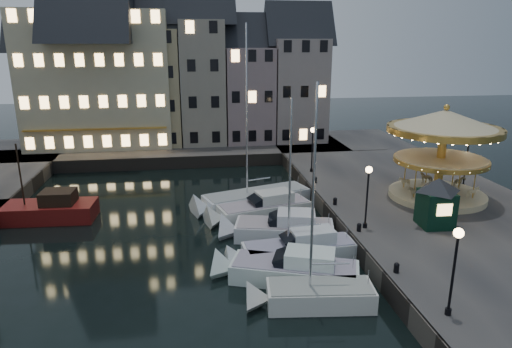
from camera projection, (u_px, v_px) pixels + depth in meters
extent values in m
plane|color=black|center=(259.00, 260.00, 28.31)|extent=(160.00, 160.00, 0.00)
cube|color=#474442|center=(423.00, 206.00, 35.76)|extent=(16.00, 56.00, 1.30)
cube|color=#474442|center=(156.00, 151.00, 53.61)|extent=(44.00, 12.00, 1.30)
cube|color=#47423A|center=(325.00, 211.00, 34.65)|extent=(0.15, 44.00, 1.30)
cube|color=#47423A|center=(172.00, 163.00, 48.19)|extent=(48.00, 0.15, 1.30)
cylinder|color=black|center=(448.00, 311.00, 20.35)|extent=(0.28, 0.28, 0.30)
cylinder|color=black|center=(453.00, 276.00, 19.86)|extent=(0.12, 0.12, 3.80)
sphere|color=#FFD18C|center=(459.00, 233.00, 19.28)|extent=(0.44, 0.44, 0.44)
cylinder|color=black|center=(365.00, 225.00, 29.85)|extent=(0.28, 0.28, 0.30)
cylinder|color=black|center=(367.00, 200.00, 29.36)|extent=(0.12, 0.12, 3.80)
sphere|color=#FFD18C|center=(369.00, 170.00, 28.78)|extent=(0.44, 0.44, 0.44)
cylinder|color=black|center=(311.00, 170.00, 42.67)|extent=(0.28, 0.28, 0.30)
cylinder|color=black|center=(312.00, 152.00, 42.18)|extent=(0.12, 0.12, 3.80)
sphere|color=#FFD18C|center=(313.00, 130.00, 41.60)|extent=(0.44, 0.44, 0.44)
cylinder|color=black|center=(463.00, 186.00, 38.06)|extent=(0.28, 0.28, 0.30)
cylinder|color=black|center=(466.00, 165.00, 37.57)|extent=(0.12, 0.12, 3.80)
sphere|color=#FFD18C|center=(469.00, 141.00, 36.99)|extent=(0.44, 0.44, 0.44)
cylinder|color=black|center=(396.00, 269.00, 24.05)|extent=(0.28, 0.28, 0.40)
sphere|color=black|center=(397.00, 265.00, 23.99)|extent=(0.30, 0.30, 0.30)
cylinder|color=black|center=(359.00, 228.00, 29.27)|extent=(0.28, 0.28, 0.40)
sphere|color=black|center=(359.00, 225.00, 29.21)|extent=(0.30, 0.30, 0.30)
cylinder|color=black|center=(335.00, 202.00, 34.02)|extent=(0.28, 0.28, 0.40)
sphere|color=black|center=(335.00, 199.00, 33.96)|extent=(0.30, 0.30, 0.30)
cylinder|color=black|center=(315.00, 181.00, 39.25)|extent=(0.28, 0.28, 0.40)
sphere|color=black|center=(315.00, 178.00, 39.19)|extent=(0.30, 0.30, 0.30)
cube|color=gray|center=(51.00, 98.00, 52.19)|extent=(5.00, 8.00, 11.00)
cube|color=slate|center=(100.00, 93.00, 52.81)|extent=(5.60, 8.00, 12.00)
cube|color=tan|center=(153.00, 88.00, 53.51)|extent=(6.20, 8.00, 13.00)
cube|color=gray|center=(202.00, 83.00, 54.16)|extent=(5.00, 8.00, 14.00)
cube|color=gray|center=(248.00, 95.00, 55.34)|extent=(5.60, 8.00, 11.00)
cube|color=gray|center=(297.00, 90.00, 56.03)|extent=(6.20, 8.00, 12.00)
cube|color=#BDB695|center=(99.00, 80.00, 52.39)|extent=(16.00, 9.00, 15.00)
cube|color=silver|center=(320.00, 298.00, 23.31)|extent=(5.60, 2.65, 1.30)
cube|color=gray|center=(320.00, 286.00, 23.12)|extent=(5.31, 2.45, 0.10)
cylinder|color=silver|center=(313.00, 198.00, 21.78)|extent=(0.14, 0.14, 9.47)
cube|color=silver|center=(294.00, 274.00, 25.64)|extent=(7.46, 4.62, 1.30)
cube|color=gray|center=(295.00, 263.00, 25.45)|extent=(7.07, 4.33, 0.10)
cube|color=silver|center=(310.00, 258.00, 25.17)|extent=(3.13, 2.58, 0.80)
cube|color=black|center=(285.00, 257.00, 25.47)|extent=(1.69, 1.96, 0.95)
cube|color=silver|center=(299.00, 253.00, 28.19)|extent=(7.08, 2.58, 1.30)
cube|color=gray|center=(299.00, 243.00, 28.00)|extent=(6.72, 2.39, 0.10)
cube|color=silver|center=(312.00, 235.00, 28.06)|extent=(2.75, 1.74, 0.80)
cube|color=black|center=(291.00, 239.00, 27.79)|extent=(1.28, 1.52, 0.94)
cylinder|color=silver|center=(290.00, 171.00, 26.55)|extent=(0.14, 0.14, 9.34)
cube|color=silver|center=(284.00, 232.00, 31.28)|extent=(7.05, 3.98, 1.30)
cube|color=gray|center=(284.00, 223.00, 31.09)|extent=(6.68, 3.71, 0.10)
cube|color=silver|center=(296.00, 218.00, 30.90)|extent=(2.89, 2.43, 0.80)
cube|color=black|center=(277.00, 218.00, 31.04)|extent=(1.51, 1.99, 0.92)
cube|color=silver|center=(264.00, 211.00, 35.07)|extent=(7.41, 4.12, 1.30)
cube|color=gray|center=(264.00, 203.00, 34.88)|extent=(7.02, 3.84, 0.10)
cube|color=silver|center=(274.00, 197.00, 35.08)|extent=(3.04, 2.40, 0.80)
cube|color=black|center=(257.00, 200.00, 34.57)|extent=(1.58, 1.90, 0.94)
cube|color=silver|center=(257.00, 199.00, 37.73)|extent=(9.20, 5.22, 1.30)
cube|color=gray|center=(257.00, 192.00, 37.54)|extent=(8.71, 4.89, 0.10)
cylinder|color=silver|center=(247.00, 121.00, 35.50)|extent=(0.14, 0.14, 11.88)
cube|color=maroon|center=(40.00, 213.00, 34.44)|extent=(8.29, 3.23, 1.50)
cube|color=black|center=(58.00, 198.00, 34.24)|extent=(2.49, 2.07, 1.09)
cylinder|color=black|center=(20.00, 176.00, 33.52)|extent=(0.12, 0.12, 4.89)
cylinder|color=#CAB988|center=(436.00, 195.00, 35.51)|extent=(7.24, 7.24, 0.45)
cylinder|color=gold|center=(441.00, 157.00, 34.66)|extent=(0.63, 0.63, 5.61)
cylinder|color=#CAB988|center=(441.00, 158.00, 34.68)|extent=(6.70, 6.70, 0.16)
cylinder|color=gold|center=(441.00, 161.00, 34.73)|extent=(6.95, 6.95, 0.32)
cone|color=#CAB988|center=(445.00, 120.00, 33.84)|extent=(8.33, 8.33, 1.45)
cylinder|color=gold|center=(444.00, 130.00, 34.06)|extent=(8.33, 8.33, 0.45)
sphere|color=gold|center=(447.00, 107.00, 33.59)|extent=(0.45, 0.45, 0.45)
imported|color=#CAB988|center=(461.00, 183.00, 36.36)|extent=(1.51, 1.09, 0.91)
cube|color=black|center=(436.00, 209.00, 29.85)|extent=(2.08, 2.08, 2.39)
pyramid|color=black|center=(439.00, 178.00, 29.27)|extent=(3.19, 3.19, 0.90)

